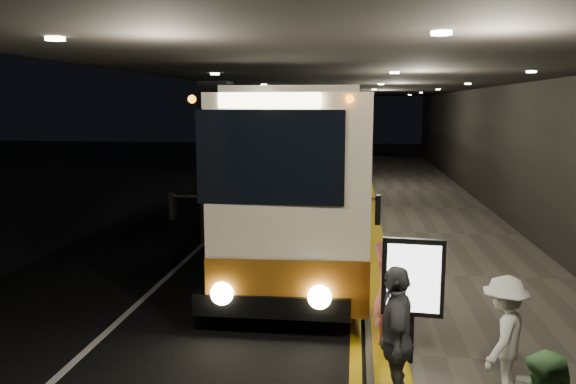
# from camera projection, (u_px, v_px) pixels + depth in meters

# --- Properties ---
(ground) EXTENTS (90.00, 90.00, 0.00)m
(ground) POSITION_uv_depth(u_px,v_px,m) (243.00, 288.00, 11.70)
(ground) COLOR black
(lane_line_white) EXTENTS (0.12, 50.00, 0.01)m
(lane_line_white) POSITION_uv_depth(u_px,v_px,m) (217.00, 232.00, 16.82)
(lane_line_white) COLOR silver
(lane_line_white) RESTS_ON ground
(kerb_stripe_yellow) EXTENTS (0.18, 50.00, 0.01)m
(kerb_stripe_yellow) POSITION_uv_depth(u_px,v_px,m) (356.00, 236.00, 16.33)
(kerb_stripe_yellow) COLOR gold
(kerb_stripe_yellow) RESTS_ON ground
(sidewalk) EXTENTS (4.50, 50.00, 0.15)m
(sidewalk) POSITION_uv_depth(u_px,v_px,m) (440.00, 236.00, 16.04)
(sidewalk) COLOR #514C44
(sidewalk) RESTS_ON ground
(tactile_strip) EXTENTS (0.50, 50.00, 0.01)m
(tactile_strip) POSITION_uv_depth(u_px,v_px,m) (373.00, 231.00, 16.25)
(tactile_strip) COLOR gold
(tactile_strip) RESTS_ON sidewalk
(terminal_wall) EXTENTS (0.10, 50.00, 6.00)m
(terminal_wall) POSITION_uv_depth(u_px,v_px,m) (529.00, 133.00, 15.32)
(terminal_wall) COLOR black
(terminal_wall) RESTS_ON ground
(support_columns) EXTENTS (0.80, 24.80, 4.40)m
(support_columns) POSITION_uv_depth(u_px,v_px,m) (217.00, 163.00, 15.47)
(support_columns) COLOR black
(support_columns) RESTS_ON ground
(canopy) EXTENTS (9.00, 50.00, 0.40)m
(canopy) POSITION_uv_depth(u_px,v_px,m) (364.00, 75.00, 15.61)
(canopy) COLOR black
(canopy) RESTS_ON support_columns
(coach_main) EXTENTS (3.13, 12.81, 3.97)m
(coach_main) POSITION_uv_depth(u_px,v_px,m) (306.00, 176.00, 14.89)
(coach_main) COLOR beige
(coach_main) RESTS_ON ground
(coach_second) EXTENTS (2.74, 11.11, 3.47)m
(coach_second) POSITION_uv_depth(u_px,v_px,m) (333.00, 146.00, 29.01)
(coach_second) COLOR beige
(coach_second) RESTS_ON ground
(passenger_boarding) EXTENTS (0.48, 0.64, 1.59)m
(passenger_boarding) POSITION_uv_depth(u_px,v_px,m) (386.00, 292.00, 8.55)
(passenger_boarding) COLOR #B45454
(passenger_boarding) RESTS_ON sidewalk
(passenger_waiting_white) EXTENTS (0.89, 1.09, 1.54)m
(passenger_waiting_white) POSITION_uv_depth(u_px,v_px,m) (504.00, 336.00, 7.00)
(passenger_waiting_white) COLOR white
(passenger_waiting_white) RESTS_ON sidewalk
(passenger_waiting_grey) EXTENTS (0.60, 1.08, 1.79)m
(passenger_waiting_grey) POSITION_uv_depth(u_px,v_px,m) (396.00, 339.00, 6.59)
(passenger_waiting_grey) COLOR #494A4E
(passenger_waiting_grey) RESTS_ON sidewalk
(info_sign) EXTENTS (0.86, 0.19, 1.81)m
(info_sign) POSITION_uv_depth(u_px,v_px,m) (413.00, 280.00, 7.78)
(info_sign) COLOR black
(info_sign) RESTS_ON sidewalk
(stanchion_post) EXTENTS (0.05, 0.05, 1.11)m
(stanchion_post) POSITION_uv_depth(u_px,v_px,m) (400.00, 320.00, 8.07)
(stanchion_post) COLOR black
(stanchion_post) RESTS_ON sidewalk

